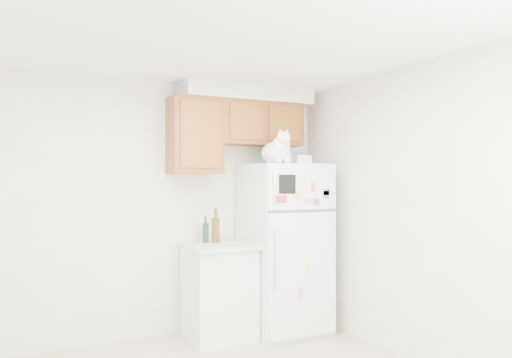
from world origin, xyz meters
TOP-DOWN VIEW (x-y plane):
  - room_shell at (0.12, 0.24)m, footprint 3.84×4.04m
  - refrigerator at (1.38, 1.61)m, footprint 0.76×0.78m
  - base_counter at (0.69, 1.68)m, footprint 0.64×0.64m
  - cat at (1.24, 1.48)m, footprint 0.33×0.48m
  - storage_box_back at (1.51, 1.70)m, footprint 0.21×0.17m
  - storage_box_front at (1.53, 1.48)m, footprint 0.17×0.14m
  - bottle_green at (0.61, 1.82)m, footprint 0.06×0.06m
  - bottle_amber at (0.70, 1.78)m, footprint 0.08×0.08m

SIDE VIEW (x-z plane):
  - base_counter at x=0.69m, z-range 0.00..0.92m
  - refrigerator at x=1.38m, z-range 0.00..1.70m
  - bottle_green at x=0.61m, z-range 0.92..1.19m
  - bottle_amber at x=0.70m, z-range 0.92..1.26m
  - room_shell at x=0.12m, z-range 0.41..2.93m
  - storage_box_front at x=1.53m, z-range 1.70..1.79m
  - storage_box_back at x=1.51m, z-range 1.70..1.80m
  - cat at x=1.24m, z-range 1.66..1.99m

